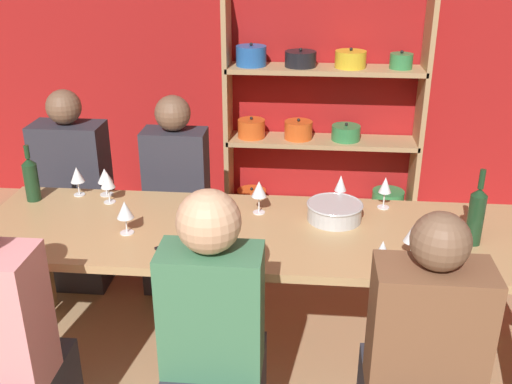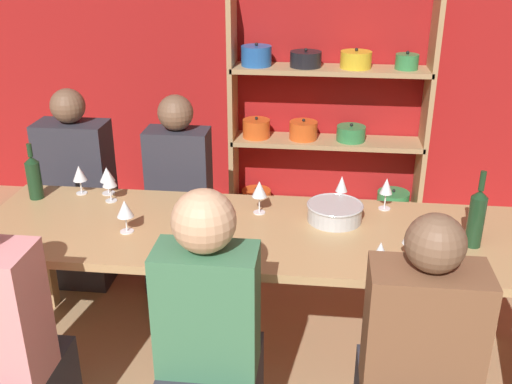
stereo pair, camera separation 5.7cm
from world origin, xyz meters
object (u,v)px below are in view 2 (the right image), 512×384
wine_glass_empty_d (125,209)px  person_near_c (210,371)px  wine_glass_red_d (342,185)px  wine_glass_white_c (259,190)px  mixing_bowl (335,211)px  person_far_a (181,214)px  wine_bottle_green (477,217)px  wine_glass_empty_c (211,199)px  wine_bottle_dark (34,177)px  wine_glass_white_b (380,252)px  shelf_unit (323,125)px  wine_glass_empty_b (109,179)px  person_far_b (81,209)px  wine_glass_red_a (412,236)px  wine_glass_white_a (107,175)px  wine_glass_empty_a (79,174)px  dining_table (254,245)px  cell_phone (168,252)px  wine_glass_red_b (386,187)px

wine_glass_empty_d → person_near_c: person_near_c is taller
wine_glass_red_d → person_near_c: (-0.51, -1.03, -0.38)m
wine_glass_empty_d → wine_glass_white_c: (0.60, 0.28, 0.01)m
mixing_bowl → person_far_a: size_ratio=0.23×
wine_bottle_green → wine_glass_empty_c: (-1.21, 0.11, -0.02)m
wine_bottle_dark → wine_glass_white_b: (1.75, -0.58, -0.02)m
wine_bottle_dark → shelf_unit: bearing=46.8°
mixing_bowl → wine_bottle_green: size_ratio=0.77×
wine_glass_empty_b → person_far_b: (-0.40, 0.49, -0.42)m
mixing_bowl → wine_glass_white_c: (-0.37, 0.04, 0.08)m
wine_glass_red_a → wine_glass_white_a: 1.62m
wine_glass_empty_a → dining_table: bearing=-18.0°
dining_table → wine_glass_white_b: 0.68m
wine_bottle_green → person_far_b: person_far_b is taller
wine_glass_empty_b → shelf_unit: bearing=55.5°
wine_glass_empty_c → cell_phone: 0.37m
wine_glass_white_c → person_far_b: bearing=155.2°
wine_glass_empty_b → mixing_bowl: bearing=-4.9°
wine_glass_empty_b → cell_phone: bearing=-49.7°
wine_glass_empty_a → person_near_c: bearing=-49.0°
wine_glass_red_b → wine_glass_red_d: (-0.22, 0.03, -0.01)m
wine_glass_empty_a → wine_glass_red_b: wine_glass_red_b is taller
wine_bottle_dark → cell_phone: 0.98m
wine_glass_white_b → wine_glass_empty_d: (-1.15, 0.25, 0.01)m
cell_phone → wine_glass_empty_b: bearing=130.3°
wine_glass_white_a → person_near_c: size_ratio=0.12×
wine_bottle_green → wine_glass_empty_c: 1.22m
wine_glass_red_d → wine_glass_empty_b: bearing=-175.6°
wine_glass_red_d → wine_bottle_green: bearing=-32.8°
wine_bottle_green → wine_glass_red_d: size_ratio=2.26×
wine_glass_empty_b → wine_glass_white_b: bearing=-23.4°
wine_glass_red_b → wine_bottle_green: bearing=-44.0°
wine_glass_empty_b → wine_bottle_green: bearing=-9.1°
shelf_unit → wine_bottle_dark: (-1.50, -1.60, 0.16)m
wine_glass_red_a → person_far_b: size_ratio=0.13×
wine_glass_white_b → person_near_c: (-0.65, -0.36, -0.37)m
wine_glass_empty_a → wine_glass_empty_b: (0.19, -0.08, 0.01)m
wine_glass_red_d → person_far_b: person_far_b is taller
shelf_unit → person_near_c: 2.57m
wine_glass_white_a → person_far_b: (-0.35, 0.40, -0.40)m
wine_glass_red_a → wine_glass_empty_b: wine_glass_empty_b is taller
wine_bottle_dark → wine_glass_red_a: bearing=-13.1°
dining_table → wine_glass_empty_a: bearing=162.0°
wine_bottle_green → mixing_bowl: bearing=163.3°
person_far_a → wine_glass_white_c: bearing=135.3°
shelf_unit → wine_glass_white_a: 1.89m
wine_glass_empty_a → wine_glass_empty_c: 0.80m
wine_glass_red_d → person_far_b: 1.69m
wine_glass_empty_d → cell_phone: (0.24, -0.18, -0.11)m
wine_glass_red_a → person_near_c: person_near_c is taller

